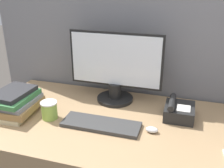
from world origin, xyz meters
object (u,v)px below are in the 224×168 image
(book_stack, at_px, (15,102))
(coffee_cup, at_px, (49,110))
(keyboard, at_px, (101,124))
(desk_telephone, at_px, (179,111))
(monitor, at_px, (115,70))
(mouse, at_px, (152,130))

(book_stack, bearing_deg, coffee_cup, 0.26)
(keyboard, distance_m, book_stack, 0.53)
(keyboard, distance_m, coffee_cup, 0.31)
(desk_telephone, bearing_deg, book_stack, -166.47)
(coffee_cup, xyz_separation_m, desk_telephone, (0.70, 0.22, -0.01))
(keyboard, bearing_deg, desk_telephone, 28.74)
(monitor, bearing_deg, coffee_cup, -131.16)
(desk_telephone, bearing_deg, keyboard, -151.26)
(mouse, height_order, coffee_cup, coffee_cup)
(monitor, height_order, desk_telephone, monitor)
(coffee_cup, distance_m, desk_telephone, 0.74)
(monitor, xyz_separation_m, mouse, (0.29, -0.31, -0.19))
(keyboard, distance_m, desk_telephone, 0.45)
(mouse, bearing_deg, book_stack, -178.25)
(coffee_cup, distance_m, book_stack, 0.22)
(book_stack, bearing_deg, mouse, 1.75)
(coffee_cup, bearing_deg, mouse, 2.32)
(book_stack, xyz_separation_m, desk_telephone, (0.92, 0.22, -0.03))
(book_stack, distance_m, desk_telephone, 0.95)
(mouse, xyz_separation_m, coffee_cup, (-0.58, -0.02, 0.04))
(keyboard, relative_size, mouse, 6.63)
(coffee_cup, bearing_deg, monitor, 48.84)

